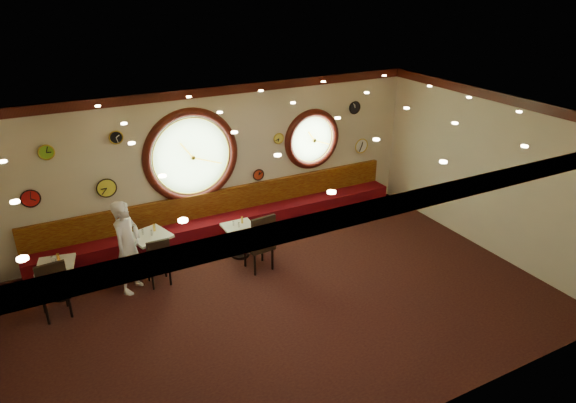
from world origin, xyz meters
The scene contains 41 objects.
floor centered at (0.00, 0.00, 0.00)m, with size 9.00×6.00×0.00m, color black.
ceiling centered at (0.00, 0.00, 3.20)m, with size 9.00×6.00×0.02m, color gold.
wall_back centered at (0.00, 3.00, 1.60)m, with size 9.00×0.02×3.20m, color #ECE1C5.
wall_front centered at (0.00, -3.00, 1.60)m, with size 9.00×0.02×3.20m, color #ECE1C5.
wall_right centered at (4.50, 0.00, 1.60)m, with size 0.02×6.00×3.20m, color #ECE1C5.
molding_back centered at (0.00, 2.95, 3.11)m, with size 9.00×0.10×0.18m, color #370E0A.
molding_front centered at (0.00, -2.95, 3.11)m, with size 9.00×0.10×0.18m, color #370E0A.
molding_right centered at (4.45, 0.00, 3.11)m, with size 0.10×6.00×0.18m, color #370E0A.
banquette_base centered at (0.00, 2.72, 0.10)m, with size 8.00×0.55×0.20m, color black.
banquette_seat centered at (0.00, 2.72, 0.35)m, with size 8.00×0.55×0.30m, color #57070F.
banquette_back centered at (0.00, 2.94, 0.75)m, with size 8.00×0.10×0.55m, color #5C1307.
porthole_left_glass centered at (-0.60, 3.00, 1.85)m, with size 1.66×1.66×0.02m, color #88B56D.
porthole_left_frame centered at (-0.60, 2.98, 1.85)m, with size 1.98×1.98×0.18m, color #370E0A.
porthole_left_ring centered at (-0.60, 2.95, 1.85)m, with size 1.61×1.61×0.03m, color gold.
porthole_right_glass centered at (2.20, 3.00, 1.80)m, with size 1.10×1.10×0.02m, color #88B56D.
porthole_right_frame centered at (2.20, 2.98, 1.80)m, with size 1.38×1.38×0.18m, color #370E0A.
porthole_right_ring centered at (2.20, 2.95, 1.80)m, with size 1.09×1.09×0.03m, color gold.
wall_clock_0 centered at (0.85, 2.96, 1.20)m, with size 0.24×0.24×0.03m, color red.
wall_clock_1 centered at (-3.60, 2.96, 1.55)m, with size 0.32×0.32×0.03m, color red.
wall_clock_2 centered at (3.55, 2.96, 1.45)m, with size 0.34×0.34×0.03m, color white.
wall_clock_3 centered at (3.30, 2.96, 2.40)m, with size 0.28×0.28×0.03m, color black.
wall_clock_4 centered at (-2.30, 2.96, 1.50)m, with size 0.36×0.36×0.03m, color #FBF737.
wall_clock_5 centered at (-3.20, 2.96, 2.35)m, with size 0.26×0.26×0.03m, color #77BF26.
wall_clock_6 centered at (1.35, 2.96, 1.95)m, with size 0.22×0.22×0.03m, color #DBD749.
wall_clock_7 centered at (-2.00, 2.96, 2.45)m, with size 0.24×0.24×0.03m, color black.
table_a centered at (-3.43, 2.00, 0.42)m, with size 0.71×0.71×0.67m.
table_b centered at (-1.77, 2.17, 0.46)m, with size 0.83×0.83×0.74m.
table_c centered at (-0.09, 1.86, 0.41)m, with size 0.61×0.61×0.66m.
chair_a centered at (-3.53, 1.36, 0.62)m, with size 0.48×0.48×0.67m.
chair_b centered at (-1.79, 1.53, 0.55)m, with size 0.40×0.40×0.59m.
chair_c centered at (0.06, 1.15, 0.67)m, with size 0.53×0.53×0.72m.
condiment_a_salt centered at (-3.46, 2.08, 0.72)m, with size 0.04×0.04×0.11m, color silver.
condiment_b_salt centered at (-1.87, 2.24, 0.79)m, with size 0.04×0.04×0.11m, color silver.
condiment_c_salt centered at (-0.17, 1.94, 0.70)m, with size 0.03×0.03×0.09m, color silver.
condiment_a_pepper centered at (-3.41, 1.96, 0.71)m, with size 0.03×0.03×0.10m, color silver.
condiment_b_pepper centered at (-1.73, 2.12, 0.79)m, with size 0.04×0.04×0.11m, color silver.
condiment_c_pepper centered at (-0.10, 1.83, 0.71)m, with size 0.04×0.04×0.10m, color silver.
condiment_a_bottle centered at (-3.37, 2.04, 0.74)m, with size 0.05×0.05×0.16m, color orange.
condiment_b_bottle centered at (-1.64, 2.28, 0.81)m, with size 0.05×0.05×0.15m, color gold.
condiment_c_bottle centered at (0.02, 1.96, 0.73)m, with size 0.04×0.04×0.14m, color gold.
waiter centered at (-2.26, 1.65, 0.86)m, with size 0.63×0.41×1.72m, color white.
Camera 1 is at (-3.44, -6.55, 5.22)m, focal length 32.00 mm.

